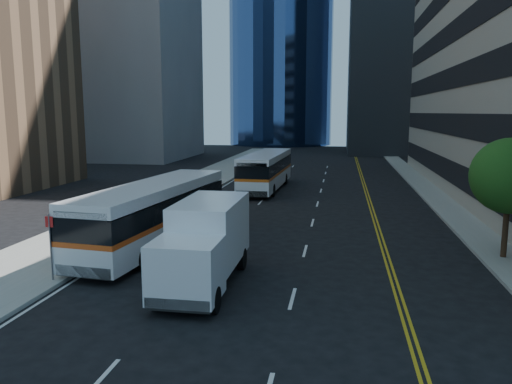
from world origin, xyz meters
TOP-DOWN VIEW (x-y plane):
  - ground at (0.00, 0.00)m, footprint 160.00×160.00m
  - sidewalk_west at (-10.50, 25.00)m, footprint 5.00×90.00m
  - sidewalk_east at (9.00, 25.00)m, footprint 2.00×90.00m
  - midrise_west at (-28.00, 52.00)m, footprint 18.00×18.00m
  - street_tree at (9.00, 8.00)m, footprint 3.20×3.20m
  - bus_front at (-6.54, 7.69)m, footprint 3.72×11.82m
  - bus_rear at (-4.00, 26.03)m, footprint 2.91×11.63m
  - box_truck at (-2.79, 2.81)m, footprint 2.20×6.34m

SIDE VIEW (x-z plane):
  - ground at x=0.00m, z-range 0.00..0.00m
  - sidewalk_west at x=-10.50m, z-range 0.00..0.15m
  - sidewalk_east at x=9.00m, z-range 0.00..0.15m
  - box_truck at x=-2.79m, z-range 0.09..3.12m
  - bus_rear at x=-4.00m, z-range 0.14..3.12m
  - bus_front at x=-6.54m, z-range 0.14..3.14m
  - street_tree at x=9.00m, z-range 1.09..6.19m
  - midrise_west at x=-28.00m, z-range 0.00..35.00m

